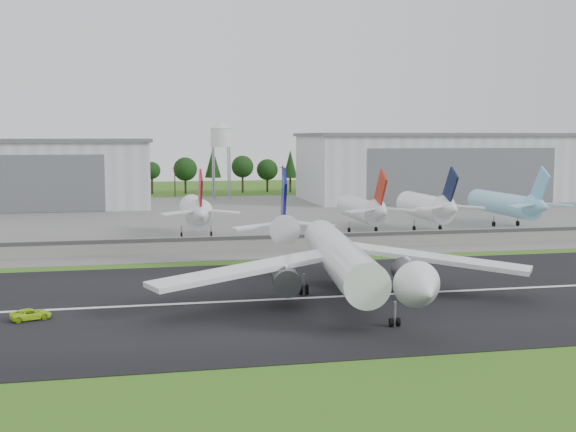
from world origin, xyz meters
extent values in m
plane|color=#255915|center=(0.00, 0.00, 0.00)|extent=(600.00, 600.00, 0.00)
cube|color=black|center=(0.00, 10.00, 0.05)|extent=(320.00, 60.00, 0.10)
cube|color=white|center=(0.00, 10.00, 0.11)|extent=(220.00, 1.00, 0.02)
cube|color=slate|center=(0.00, 120.00, 0.05)|extent=(320.00, 150.00, 0.10)
cube|color=gray|center=(0.00, 55.00, 1.75)|extent=(240.00, 0.50, 3.50)
cube|color=#38383A|center=(0.00, 54.70, 3.00)|extent=(240.00, 0.12, 0.70)
cube|color=silver|center=(-80.00, 165.00, 11.00)|extent=(95.00, 42.00, 22.00)
cube|color=#595B60|center=(-80.00, 165.00, 22.60)|extent=(97.00, 44.00, 1.20)
cube|color=silver|center=(75.00, 165.00, 12.00)|extent=(100.00, 45.00, 24.00)
cube|color=#595B60|center=(75.00, 165.00, 24.60)|extent=(102.00, 47.00, 1.20)
cube|color=#595B60|center=(75.00, 142.35, 10.08)|extent=(70.00, 0.30, 19.68)
cylinder|color=#99999E|center=(-8.00, 182.00, 10.00)|extent=(0.50, 0.50, 20.00)
cylinder|color=#99999E|center=(-2.00, 188.00, 10.00)|extent=(0.50, 0.50, 20.00)
cylinder|color=silver|center=(-5.00, 185.00, 23.50)|extent=(8.00, 8.00, 7.00)
cone|color=silver|center=(-5.00, 185.00, 28.20)|extent=(8.40, 8.40, 2.40)
cylinder|color=white|center=(-7.30, 10.00, 6.20)|extent=(11.15, 44.38, 5.80)
cone|color=white|center=(-4.23, -14.81, 6.20)|extent=(6.49, 6.67, 5.80)
cone|color=white|center=(-10.55, 36.30, 7.40)|extent=(6.57, 9.61, 5.51)
cube|color=navy|center=(-10.48, 35.80, 12.70)|extent=(1.67, 9.53, 11.13)
cube|color=white|center=(7.83, 9.85, 5.40)|extent=(26.07, 20.57, 2.65)
cylinder|color=#333338|center=(2.56, 7.69, 3.80)|extent=(4.45, 5.92, 3.80)
cube|color=white|center=(-5.52, 36.42, 7.80)|extent=(9.51, 6.71, 0.98)
cube|color=white|center=(-21.94, 6.18, 5.40)|extent=(28.10, 15.14, 2.65)
cylinder|color=#333338|center=(-16.30, 5.36, 3.80)|extent=(4.45, 5.92, 3.80)
cube|color=white|center=(-15.45, 35.19, 7.80)|extent=(9.45, 4.85, 0.98)
cube|color=#99999E|center=(-6.81, 6.03, 1.70)|extent=(13.60, 31.00, 3.20)
cylinder|color=black|center=(-12.13, 12.43, 0.85)|extent=(0.58, 1.54, 1.50)
imported|color=#B7E61B|center=(-50.38, 4.99, 0.82)|extent=(5.68, 4.03, 1.44)
cylinder|color=silver|center=(-23.12, 80.00, 6.13)|extent=(6.27, 24.00, 6.27)
cone|color=silver|center=(-23.12, 64.50, 7.13)|extent=(5.95, 7.00, 5.95)
cube|color=maroon|center=(-23.12, 65.00, 11.93)|extent=(0.45, 8.59, 10.02)
cylinder|color=#99999E|center=(-26.62, 78.00, 1.50)|extent=(0.32, 0.32, 3.00)
cylinder|color=#99999E|center=(-19.62, 78.00, 1.50)|extent=(0.32, 0.32, 3.00)
cylinder|color=black|center=(-26.62, 78.00, 0.80)|extent=(0.40, 1.40, 1.40)
cylinder|color=silver|center=(17.94, 80.00, 5.77)|extent=(5.54, 24.00, 5.54)
cone|color=silver|center=(17.94, 64.50, 6.77)|extent=(5.26, 7.00, 5.26)
cube|color=#A41B0C|center=(17.94, 65.00, 11.57)|extent=(0.45, 8.59, 10.02)
cylinder|color=#99999E|center=(14.44, 78.00, 1.50)|extent=(0.32, 0.32, 3.00)
cylinder|color=#99999E|center=(21.44, 78.00, 1.50)|extent=(0.32, 0.32, 3.00)
cylinder|color=black|center=(14.44, 78.00, 0.80)|extent=(0.40, 1.40, 1.40)
cylinder|color=white|center=(34.99, 80.00, 6.12)|extent=(6.25, 24.00, 6.25)
cone|color=white|center=(34.99, 64.50, 7.12)|extent=(5.93, 7.00, 5.93)
cube|color=black|center=(34.99, 65.00, 11.92)|extent=(0.45, 8.59, 10.02)
cylinder|color=#99999E|center=(31.49, 78.00, 1.50)|extent=(0.32, 0.32, 3.00)
cylinder|color=#99999E|center=(38.49, 78.00, 1.50)|extent=(0.32, 0.32, 3.00)
cylinder|color=black|center=(31.49, 78.00, 0.80)|extent=(0.40, 1.40, 1.40)
cylinder|color=#8AD0EE|center=(59.38, 85.00, 5.94)|extent=(5.88, 30.00, 5.88)
cone|color=#8AD0EE|center=(59.38, 66.50, 6.94)|extent=(5.59, 7.00, 5.59)
cube|color=#70BDE7|center=(59.38, 67.00, 11.74)|extent=(0.45, 8.59, 10.02)
cylinder|color=#99999E|center=(55.88, 83.00, 1.50)|extent=(0.32, 0.32, 3.00)
cylinder|color=#99999E|center=(62.88, 83.00, 1.50)|extent=(0.32, 0.32, 3.00)
cylinder|color=black|center=(55.88, 83.00, 0.80)|extent=(0.40, 1.40, 1.40)
camera|label=1|loc=(-36.22, -91.86, 23.81)|focal=45.00mm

